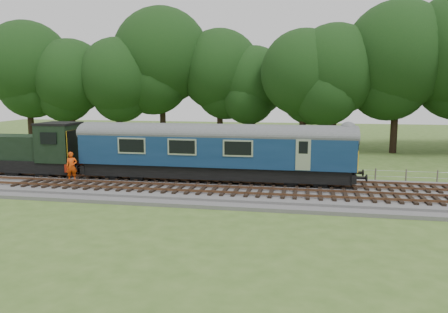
# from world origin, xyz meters

# --- Properties ---
(ground) EXTENTS (120.00, 120.00, 0.00)m
(ground) POSITION_xyz_m (0.00, 0.00, 0.00)
(ground) COLOR #426424
(ground) RESTS_ON ground
(ballast) EXTENTS (70.00, 7.00, 0.35)m
(ballast) POSITION_xyz_m (0.00, 0.00, 0.17)
(ballast) COLOR #4C4C4F
(ballast) RESTS_ON ground
(track_north) EXTENTS (67.20, 2.40, 0.21)m
(track_north) POSITION_xyz_m (0.00, 1.40, 0.42)
(track_north) COLOR black
(track_north) RESTS_ON ballast
(track_south) EXTENTS (67.20, 2.40, 0.21)m
(track_south) POSITION_xyz_m (0.00, -1.60, 0.42)
(track_south) COLOR black
(track_south) RESTS_ON ballast
(fence) EXTENTS (64.00, 0.12, 1.00)m
(fence) POSITION_xyz_m (0.00, 4.50, 0.00)
(fence) COLOR #6B6054
(fence) RESTS_ON ground
(tree_line) EXTENTS (70.00, 8.00, 18.00)m
(tree_line) POSITION_xyz_m (0.00, 22.00, 0.00)
(tree_line) COLOR black
(tree_line) RESTS_ON ground
(dmu_railcar) EXTENTS (18.05, 2.86, 3.88)m
(dmu_railcar) POSITION_xyz_m (-4.74, 1.40, 2.61)
(dmu_railcar) COLOR black
(dmu_railcar) RESTS_ON ground
(shunter_loco) EXTENTS (8.92, 2.60, 3.38)m
(shunter_loco) POSITION_xyz_m (-18.66, 1.40, 1.97)
(shunter_loco) COLOR black
(shunter_loco) RESTS_ON ground
(worker) EXTENTS (0.85, 0.75, 1.96)m
(worker) POSITION_xyz_m (-14.00, -0.50, 1.33)
(worker) COLOR #E3440B
(worker) RESTS_ON ballast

